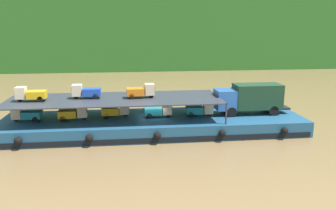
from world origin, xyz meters
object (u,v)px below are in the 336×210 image
Objects in this scene: mini_truck_lower_mid at (116,110)px; mini_truck_lower_bow at (200,109)px; mini_truck_upper_stern at (30,94)px; mini_truck_upper_mid at (86,91)px; cargo_barge at (154,124)px; covered_lorry at (250,98)px; mini_truck_lower_aft at (73,113)px; mini_truck_lower_fore at (159,110)px; mini_truck_lower_stern at (26,114)px; mini_truck_upper_fore at (141,91)px.

mini_truck_lower_bow is (8.45, -0.64, 0.00)m from mini_truck_lower_mid.
mini_truck_lower_mid is 1.01× the size of mini_truck_upper_stern.
mini_truck_upper_stern is 5.09m from mini_truck_upper_mid.
mini_truck_lower_bow is (4.69, -0.10, 1.44)m from cargo_barge.
covered_lorry is 2.82× the size of mini_truck_lower_bow.
cargo_barge is 7.95m from mini_truck_lower_aft.
mini_truck_lower_aft and mini_truck_lower_fore have the same top height.
mini_truck_lower_aft is 1.01× the size of mini_truck_upper_stern.
mini_truck_upper_stern is at bearing -21.41° from mini_truck_lower_stern.
mini_truck_lower_mid is at bearing 4.08° from mini_truck_lower_stern.
mini_truck_upper_stern is at bearing -177.08° from mini_truck_lower_aft.
mini_truck_lower_stern is (-22.21, -0.23, -1.00)m from covered_lorry.
mini_truck_lower_stern is 8.49m from mini_truck_lower_mid.
mini_truck_lower_bow is at bearing -0.13° from mini_truck_lower_stern.
mini_truck_upper_mid is (-11.28, 0.53, 2.00)m from mini_truck_lower_bow.
mini_truck_lower_stern is 12.72m from mini_truck_lower_fore.
mini_truck_lower_aft is 1.01× the size of mini_truck_upper_mid.
mini_truck_lower_mid is 1.01× the size of mini_truck_upper_mid.
mini_truck_lower_bow is at bearing -1.40° from mini_truck_upper_fore.
mini_truck_lower_aft is 12.51m from mini_truck_lower_bow.
cargo_barge is 4.91m from mini_truck_lower_bow.
covered_lorry is (9.97, 0.17, 2.44)m from cargo_barge.
mini_truck_lower_aft is at bearing -170.89° from mini_truck_lower_mid.
mini_truck_lower_fore is at bearing 1.34° from mini_truck_upper_stern.
mini_truck_lower_stern is 1.01× the size of mini_truck_lower_mid.
mini_truck_lower_mid is at bearing 175.66° from mini_truck_lower_bow.
mini_truck_lower_aft is at bearing -0.60° from mini_truck_lower_stern.
mini_truck_upper_stern reaches higher than mini_truck_lower_mid.
covered_lorry reaches higher than mini_truck_lower_bow.
mini_truck_lower_stern is 1.01× the size of mini_truck_lower_fore.
mini_truck_lower_fore is 1.01× the size of mini_truck_upper_stern.
mini_truck_upper_mid is at bearing 8.31° from mini_truck_upper_stern.
mini_truck_upper_mid is at bearing 179.09° from covered_lorry.
mini_truck_lower_mid is at bearing 171.86° from cargo_barge.
mini_truck_lower_aft reaches higher than cargo_barge.
mini_truck_upper_fore is (10.40, 0.35, 0.00)m from mini_truck_upper_stern.
mini_truck_upper_mid is (5.65, 0.50, 2.00)m from mini_truck_lower_stern.
mini_truck_upper_mid is at bearing 23.77° from mini_truck_lower_aft.
mini_truck_lower_bow is at bearing -1.25° from cargo_barge.
mini_truck_upper_mid reaches higher than mini_truck_lower_fore.
cargo_barge is at bearing 0.30° from mini_truck_lower_stern.
mini_truck_lower_mid is at bearing 168.94° from mini_truck_upper_fore.
mini_truck_upper_mid reaches higher than mini_truck_lower_mid.
mini_truck_lower_bow is at bearing -4.34° from mini_truck_lower_mid.
mini_truck_upper_mid is (-2.82, -0.11, 2.00)m from mini_truck_lower_mid.
covered_lorry is at bearing 2.92° from mini_truck_lower_bow.
mini_truck_upper_fore reaches higher than mini_truck_lower_stern.
cargo_barge is at bearing 1.50° from mini_truck_upper_stern.
mini_truck_lower_mid is 1.00× the size of mini_truck_lower_bow.
cargo_barge is 12.32m from mini_truck_lower_stern.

